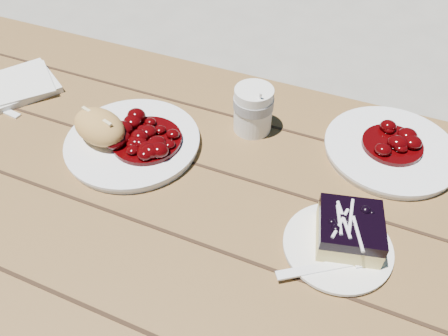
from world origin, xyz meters
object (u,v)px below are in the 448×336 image
at_px(picnic_table, 111,220).
at_px(blueberry_cake, 350,230).
at_px(second_plate, 390,150).
at_px(main_plate, 133,143).
at_px(bread_roll, 99,127).
at_px(coffee_cup, 253,110).
at_px(dessert_plate, 337,247).

bearing_deg(picnic_table, blueberry_cake, 1.37).
distance_m(blueberry_cake, second_plate, 0.25).
relative_size(main_plate, blueberry_cake, 2.21).
relative_size(picnic_table, blueberry_cake, 17.28).
relative_size(picnic_table, second_plate, 8.16).
height_order(main_plate, second_plate, same).
relative_size(picnic_table, bread_roll, 17.20).
bearing_deg(bread_roll, second_plate, 20.64).
distance_m(main_plate, coffee_cup, 0.24).
distance_m(main_plate, second_plate, 0.50).
height_order(dessert_plate, coffee_cup, coffee_cup).
xyz_separation_m(coffee_cup, second_plate, (0.27, 0.03, -0.04)).
bearing_deg(picnic_table, second_plate, 26.91).
distance_m(dessert_plate, blueberry_cake, 0.04).
distance_m(bread_roll, blueberry_cake, 0.49).
distance_m(picnic_table, second_plate, 0.59).
distance_m(picnic_table, main_plate, 0.19).
bearing_deg(bread_roll, picnic_table, -71.68).
bearing_deg(picnic_table, dessert_plate, -0.48).
xyz_separation_m(picnic_table, main_plate, (0.04, 0.08, 0.17)).
height_order(main_plate, bread_roll, bread_roll).
xyz_separation_m(picnic_table, dessert_plate, (0.46, -0.00, 0.17)).
height_order(picnic_table, bread_roll, bread_roll).
xyz_separation_m(bread_roll, coffee_cup, (0.25, 0.16, 0.00)).
bearing_deg(main_plate, second_plate, 20.72).
xyz_separation_m(dessert_plate, blueberry_cake, (0.01, 0.02, 0.03)).
height_order(main_plate, dessert_plate, main_plate).
height_order(blueberry_cake, coffee_cup, coffee_cup).
xyz_separation_m(main_plate, second_plate, (0.47, 0.18, 0.00)).
distance_m(main_plate, dessert_plate, 0.43).
bearing_deg(dessert_plate, main_plate, 168.98).
height_order(coffee_cup, second_plate, coffee_cup).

